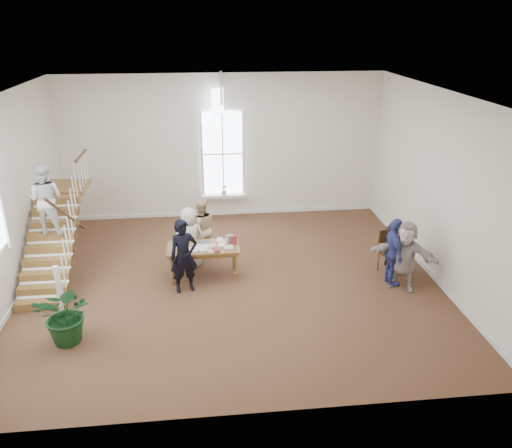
{
  "coord_description": "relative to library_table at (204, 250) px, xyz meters",
  "views": [
    {
      "loc": [
        -0.59,
        -10.84,
        6.06
      ],
      "look_at": [
        0.61,
        0.4,
        1.32
      ],
      "focal_mm": 35.0,
      "sensor_mm": 36.0,
      "label": 1
    }
  ],
  "objects": [
    {
      "name": "woman_cluster_b",
      "position": [
        4.69,
        -0.42,
        -0.03
      ],
      "size": [
        1.0,
        1.04,
        1.43
      ],
      "primitive_type": "imported",
      "rotation": [
        0.0,
        0.0,
        4.0
      ],
      "color": "black",
      "rests_on": "ground"
    },
    {
      "name": "person_yellow",
      "position": [
        -0.06,
        1.11,
        0.09
      ],
      "size": [
        0.95,
        0.82,
        1.67
      ],
      "primitive_type": "imported",
      "rotation": [
        0.0,
        0.0,
        3.4
      ],
      "color": "#DEC08B",
      "rests_on": "ground"
    },
    {
      "name": "woman_cluster_a",
      "position": [
        4.49,
        -0.87,
        0.11
      ],
      "size": [
        0.46,
        1.02,
        1.71
      ],
      "primitive_type": "imported",
      "rotation": [
        0.0,
        0.0,
        1.53
      ],
      "color": "#384087",
      "rests_on": "ground"
    },
    {
      "name": "elderly_woman",
      "position": [
        -0.36,
        0.61,
        0.07
      ],
      "size": [
        0.79,
        0.51,
        1.61
      ],
      "primitive_type": "imported",
      "rotation": [
        0.0,
        0.0,
        3.14
      ],
      "color": "silver",
      "rests_on": "ground"
    },
    {
      "name": "library_table",
      "position": [
        0.0,
        0.0,
        0.0
      ],
      "size": [
        1.77,
        0.9,
        0.89
      ],
      "rotation": [
        0.0,
        0.0,
        0.01
      ],
      "color": "brown",
      "rests_on": "ground"
    },
    {
      "name": "ground",
      "position": [
        0.69,
        -0.29,
        -0.74
      ],
      "size": [
        10.0,
        10.0,
        0.0
      ],
      "primitive_type": "plane",
      "color": "#4D2F1E",
      "rests_on": "ground"
    },
    {
      "name": "side_chair",
      "position": [
        4.66,
        -0.15,
        -0.12
      ],
      "size": [
        0.63,
        0.63,
        1.11
      ],
      "rotation": [
        0.0,
        0.0,
        0.4
      ],
      "color": "#3D2710",
      "rests_on": "ground"
    },
    {
      "name": "floor_plant",
      "position": [
        -2.71,
        -2.43,
        -0.11
      ],
      "size": [
        1.33,
        1.22,
        1.25
      ],
      "primitive_type": "imported",
      "rotation": [
        0.0,
        0.0,
        -0.24
      ],
      "color": "#103514",
      "rests_on": "ground"
    },
    {
      "name": "woman_cluster_c",
      "position": [
        4.69,
        -1.07,
        0.11
      ],
      "size": [
        1.61,
        1.28,
        1.71
      ],
      "primitive_type": "imported",
      "rotation": [
        0.0,
        0.0,
        5.71
      ],
      "color": "#B6AAA4",
      "rests_on": "ground"
    },
    {
      "name": "room_shell",
      "position": [
        0.69,
        4.1,
        -0.34
      ],
      "size": [
        10.49,
        10.0,
        10.0
      ],
      "color": "silver",
      "rests_on": "ground"
    },
    {
      "name": "police_officer",
      "position": [
        -0.46,
        -0.64,
        0.16
      ],
      "size": [
        0.74,
        0.58,
        1.8
      ],
      "primitive_type": "imported",
      "rotation": [
        0.0,
        0.0,
        0.25
      ],
      "color": "black",
      "rests_on": "ground"
    },
    {
      "name": "staircase",
      "position": [
        -3.65,
        0.46,
        0.88
      ],
      "size": [
        1.1,
        4.1,
        2.92
      ],
      "color": "brown",
      "rests_on": "ground"
    }
  ]
}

